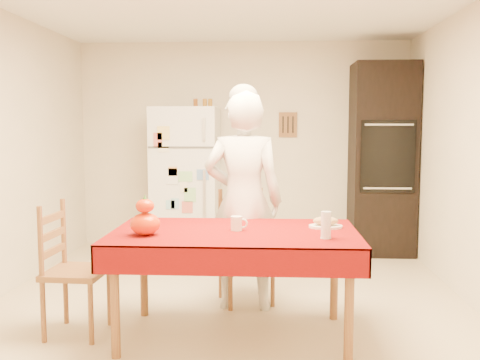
# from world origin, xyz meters

# --- Properties ---
(floor) EXTENTS (4.50, 4.50, 0.00)m
(floor) POSITION_xyz_m (0.00, 0.00, 0.00)
(floor) COLOR beige
(floor) RESTS_ON ground
(room_shell) EXTENTS (4.02, 4.52, 2.51)m
(room_shell) POSITION_xyz_m (0.00, 0.00, 1.62)
(room_shell) COLOR beige
(room_shell) RESTS_ON ground
(refrigerator) EXTENTS (0.75, 0.74, 1.70)m
(refrigerator) POSITION_xyz_m (-0.65, 1.88, 0.85)
(refrigerator) COLOR white
(refrigerator) RESTS_ON floor
(oven_cabinet) EXTENTS (0.70, 0.62, 2.20)m
(oven_cabinet) POSITION_xyz_m (1.63, 1.93, 1.10)
(oven_cabinet) COLOR black
(oven_cabinet) RESTS_ON floor
(dining_table) EXTENTS (1.70, 1.00, 0.76)m
(dining_table) POSITION_xyz_m (0.09, -0.68, 0.69)
(dining_table) COLOR brown
(dining_table) RESTS_ON floor
(chair_far) EXTENTS (0.53, 0.51, 0.95)m
(chair_far) POSITION_xyz_m (0.12, 0.13, 0.51)
(chair_far) COLOR brown
(chair_far) RESTS_ON floor
(chair_left) EXTENTS (0.42, 0.44, 0.95)m
(chair_left) POSITION_xyz_m (-1.10, -0.68, 0.51)
(chair_left) COLOR brown
(chair_left) RESTS_ON floor
(seated_woman) EXTENTS (0.66, 0.45, 1.76)m
(seated_woman) POSITION_xyz_m (0.12, -0.06, 0.88)
(seated_woman) COLOR silver
(seated_woman) RESTS_ON floor
(coffee_mug) EXTENTS (0.08, 0.08, 0.10)m
(coffee_mug) POSITION_xyz_m (0.11, -0.67, 0.81)
(coffee_mug) COLOR white
(coffee_mug) RESTS_ON dining_table
(pumpkin_lower) EXTENTS (0.20, 0.20, 0.15)m
(pumpkin_lower) POSITION_xyz_m (-0.49, -0.86, 0.84)
(pumpkin_lower) COLOR #CA3504
(pumpkin_lower) RESTS_ON dining_table
(pumpkin_upper) EXTENTS (0.12, 0.12, 0.09)m
(pumpkin_upper) POSITION_xyz_m (-0.49, -0.86, 0.96)
(pumpkin_upper) COLOR #E56105
(pumpkin_upper) RESTS_ON pumpkin_lower
(wine_glass) EXTENTS (0.07, 0.07, 0.18)m
(wine_glass) POSITION_xyz_m (0.70, -0.90, 0.85)
(wine_glass) COLOR silver
(wine_glass) RESTS_ON dining_table
(bread_plate) EXTENTS (0.24, 0.24, 0.02)m
(bread_plate) POSITION_xyz_m (0.74, -0.53, 0.77)
(bread_plate) COLOR white
(bread_plate) RESTS_ON dining_table
(bread_loaf) EXTENTS (0.18, 0.10, 0.06)m
(bread_loaf) POSITION_xyz_m (0.74, -0.53, 0.81)
(bread_loaf) COLOR #AB7F54
(bread_loaf) RESTS_ON bread_plate
(spice_jar_left) EXTENTS (0.05, 0.05, 0.10)m
(spice_jar_left) POSITION_xyz_m (-0.54, 1.93, 1.75)
(spice_jar_left) COLOR brown
(spice_jar_left) RESTS_ON refrigerator
(spice_jar_mid) EXTENTS (0.05, 0.05, 0.10)m
(spice_jar_mid) POSITION_xyz_m (-0.43, 1.93, 1.75)
(spice_jar_mid) COLOR #98641B
(spice_jar_mid) RESTS_ON refrigerator
(spice_jar_right) EXTENTS (0.05, 0.05, 0.10)m
(spice_jar_right) POSITION_xyz_m (-0.37, 1.93, 1.75)
(spice_jar_right) COLOR #93631A
(spice_jar_right) RESTS_ON refrigerator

